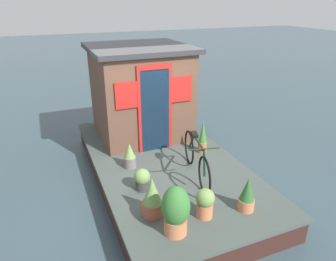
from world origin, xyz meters
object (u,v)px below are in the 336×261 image
potted_plant_sage (203,138)px  potted_plant_ivy (142,179)px  potted_plant_mint (176,210)px  bicycle (196,159)px  potted_plant_geranium (130,156)px  houseboat_cabin (140,91)px  potted_plant_rosemary (247,195)px  potted_plant_thyme (152,198)px  potted_plant_succulent (205,202)px

potted_plant_sage → potted_plant_ivy: potted_plant_sage is taller
potted_plant_sage → potted_plant_mint: bearing=143.3°
bicycle → potted_plant_ivy: bearing=90.5°
bicycle → potted_plant_geranium: bicycle is taller
houseboat_cabin → potted_plant_mint: houseboat_cabin is taller
houseboat_cabin → potted_plant_mint: bearing=169.5°
potted_plant_mint → potted_plant_rosemary: potted_plant_mint is taller
potted_plant_thyme → potted_plant_ivy: 0.71m
houseboat_cabin → bicycle: size_ratio=1.27×
potted_plant_succulent → potted_plant_ivy: bearing=31.3°
potted_plant_sage → potted_plant_mint: 2.49m
bicycle → potted_plant_rosemary: bicycle is taller
potted_plant_mint → potted_plant_ivy: bearing=4.3°
potted_plant_geranium → potted_plant_ivy: bearing=178.8°
potted_plant_ivy → potted_plant_mint: 1.19m
potted_plant_geranium → potted_plant_rosemary: potted_plant_rosemary is taller
potted_plant_geranium → potted_plant_rosemary: size_ratio=0.90×
houseboat_cabin → potted_plant_geranium: (-1.47, 0.71, -0.79)m
potted_plant_ivy → potted_plant_geranium: bearing=-1.2°
potted_plant_ivy → potted_plant_sage: bearing=-62.4°
houseboat_cabin → potted_plant_thyme: houseboat_cabin is taller
bicycle → houseboat_cabin: bearing=7.0°
houseboat_cabin → potted_plant_sage: bearing=-149.4°
houseboat_cabin → potted_plant_ivy: 2.52m
houseboat_cabin → potted_plant_sage: houseboat_cabin is taller
houseboat_cabin → potted_plant_sage: size_ratio=3.09×
potted_plant_thyme → potted_plant_rosemary: (-0.42, -1.34, -0.04)m
houseboat_cabin → potted_plant_succulent: 3.37m
potted_plant_succulent → houseboat_cabin: bearing=-1.9°
potted_plant_mint → potted_plant_rosemary: bearing=-87.5°
bicycle → potted_plant_ivy: (-0.01, 1.00, -0.18)m
potted_plant_rosemary → potted_plant_sage: bearing=-8.9°
bicycle → potted_plant_geranium: size_ratio=3.41×
potted_plant_thyme → potted_plant_mint: potted_plant_mint is taller
potted_plant_ivy → potted_plant_mint: potted_plant_mint is taller
potted_plant_rosemary → bicycle: bearing=13.5°
bicycle → potted_plant_sage: bicycle is taller
potted_plant_thyme → potted_plant_sage: bearing=-47.3°
houseboat_cabin → potted_plant_thyme: size_ratio=3.41×
bicycle → potted_plant_thyme: (-0.70, 1.07, -0.07)m
houseboat_cabin → potted_plant_thyme: (-2.96, 0.80, -0.73)m
potted_plant_ivy → potted_plant_thyme: bearing=174.2°
potted_plant_thyme → potted_plant_ivy: size_ratio=1.66×
potted_plant_thyme → potted_plant_geranium: 1.49m
houseboat_cabin → potted_plant_geranium: houseboat_cabin is taller
potted_plant_mint → potted_plant_rosemary: size_ratio=1.32×
potted_plant_mint → potted_plant_rosemary: 1.19m
potted_plant_ivy → potted_plant_mint: size_ratio=0.52×
potted_plant_sage → potted_plant_mint: size_ratio=0.95×
potted_plant_geranium → potted_plant_rosemary: 2.29m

